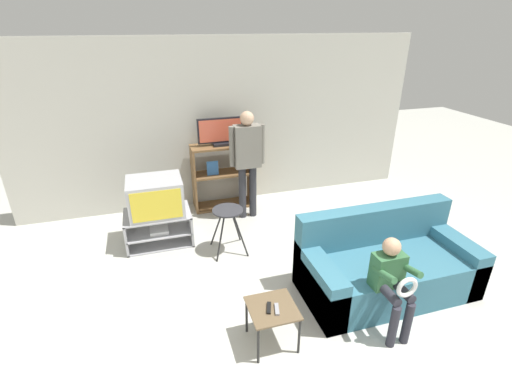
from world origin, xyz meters
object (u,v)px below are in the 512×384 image
(couch, at_px, (385,266))
(remote_control_black, at_px, (269,308))
(media_shelf, at_px, (223,176))
(television_flat, at_px, (220,132))
(person_standing_adult, at_px, (247,155))
(tv_stand, at_px, (159,228))
(folding_stool, at_px, (228,216))
(television_main, at_px, (156,196))
(remote_control_white, at_px, (277,309))
(person_seated_child, at_px, (392,279))
(snack_table, at_px, (272,312))

(couch, bearing_deg, remote_control_black, -165.33)
(media_shelf, height_order, couch, media_shelf)
(television_flat, relative_size, person_standing_adult, 0.42)
(couch, bearing_deg, person_standing_adult, 115.51)
(tv_stand, relative_size, folding_stool, 1.42)
(remote_control_black, distance_m, couch, 1.55)
(television_main, relative_size, remote_control_white, 4.85)
(television_main, xyz_separation_m, couch, (2.35, -1.74, -0.38))
(remote_control_white, xyz_separation_m, person_seated_child, (1.10, -0.10, 0.16))
(media_shelf, relative_size, snack_table, 2.41)
(television_main, distance_m, television_flat, 1.44)
(snack_table, bearing_deg, folding_stool, 91.45)
(remote_control_white, bearing_deg, snack_table, 135.72)
(remote_control_white, height_order, couch, couch)
(remote_control_white, bearing_deg, person_standing_adult, 95.32)
(television_main, bearing_deg, television_flat, 37.53)
(media_shelf, bearing_deg, person_seated_child, -72.74)
(television_flat, height_order, folding_stool, television_flat)
(couch, bearing_deg, folding_stool, 140.30)
(media_shelf, distance_m, television_flat, 0.71)
(tv_stand, bearing_deg, remote_control_white, -66.70)
(tv_stand, height_order, television_main, television_main)
(person_seated_child, bearing_deg, remote_control_white, 174.81)
(remote_control_white, distance_m, person_seated_child, 1.12)
(folding_stool, distance_m, remote_control_black, 1.64)
(tv_stand, relative_size, remote_control_black, 6.04)
(television_flat, distance_m, remote_control_black, 3.06)
(tv_stand, height_order, television_flat, television_flat)
(folding_stool, height_order, snack_table, folding_stool)
(folding_stool, xyz_separation_m, remote_control_black, (0.00, -1.64, -0.08))
(television_flat, bearing_deg, remote_control_black, -93.85)
(television_flat, bearing_deg, folding_stool, -98.80)
(television_main, relative_size, person_standing_adult, 0.43)
(couch, xyz_separation_m, person_seated_child, (-0.33, -0.53, 0.29))
(snack_table, height_order, remote_control_black, remote_control_black)
(television_main, relative_size, couch, 0.37)
(remote_control_black, distance_m, person_seated_child, 1.18)
(remote_control_black, xyz_separation_m, person_standing_adult, (0.49, 2.49, 0.57))
(television_main, height_order, couch, television_main)
(folding_stool, bearing_deg, person_seated_child, -56.61)
(snack_table, xyz_separation_m, remote_control_black, (-0.04, -0.01, 0.06))
(television_flat, xyz_separation_m, remote_control_black, (-0.20, -2.94, -0.82))
(television_main, bearing_deg, person_seated_child, -48.29)
(television_flat, relative_size, remote_control_white, 4.81)
(tv_stand, distance_m, folding_stool, 1.03)
(television_flat, relative_size, remote_control_black, 4.81)
(person_seated_child, bearing_deg, remote_control_black, 173.34)
(snack_table, bearing_deg, couch, 14.71)
(tv_stand, distance_m, remote_control_black, 2.30)
(media_shelf, distance_m, person_seated_child, 3.23)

